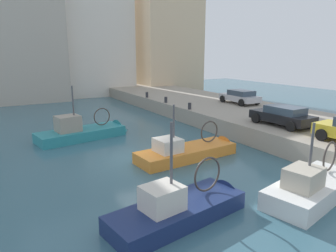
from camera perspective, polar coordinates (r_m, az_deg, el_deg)
name	(u,v)px	position (r m, az deg, el deg)	size (l,w,h in m)	color
water_surface	(140,159)	(17.63, -5.20, -5.99)	(80.00, 80.00, 0.00)	#386070
quay_wall	(282,125)	(24.38, 20.10, 0.18)	(9.00, 56.00, 1.20)	#9E9384
fishing_boat_white	(315,193)	(14.63, 25.34, -10.99)	(6.15, 3.00, 4.10)	white
fishing_boat_teal	(87,136)	(22.44, -14.69, -1.75)	(6.87, 3.02, 4.62)	teal
fishing_boat_orange	(192,155)	(17.87, 4.38, -5.36)	(6.77, 2.27, 4.00)	orange
fishing_boat_navy	(186,214)	(11.77, 3.27, -15.70)	(6.19, 2.64, 4.45)	navy
parked_car_black	(283,115)	(21.29, 20.23, 1.83)	(2.03, 4.10, 1.28)	black
parked_car_silver	(240,96)	(29.42, 13.04, 5.29)	(2.08, 3.90, 1.25)	#B7B7BC
mooring_bollard_south	(190,106)	(25.85, 3.98, 3.67)	(0.28, 0.28, 0.55)	#2D2D33
mooring_bollard_mid	(166,100)	(29.22, -0.40, 4.83)	(0.28, 0.28, 0.55)	#2D2D33
mooring_bollard_north	(147,95)	(32.72, -3.87, 5.72)	(0.28, 0.28, 0.55)	#2D2D33
waterfront_building_west	(168,16)	(47.61, 0.03, 19.42)	(9.20, 6.28, 21.60)	beige
waterfront_building_west_mid	(25,38)	(42.56, -24.77, 14.49)	(8.54, 8.75, 14.99)	#B2A899
waterfront_building_east_mid	(92,37)	(44.82, -13.65, 15.50)	(10.30, 6.39, 15.47)	silver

